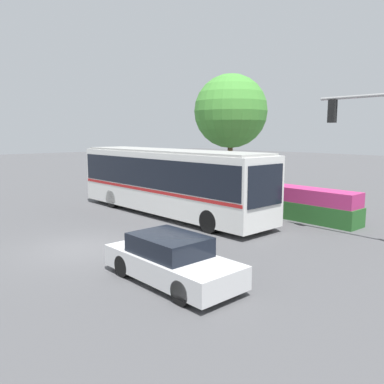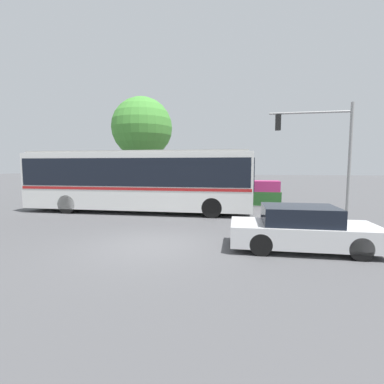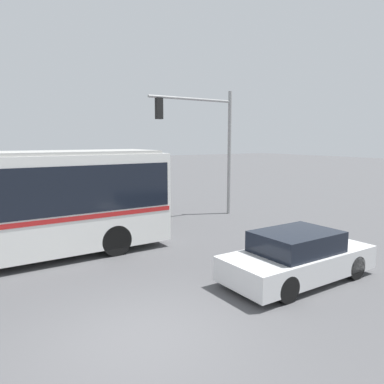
% 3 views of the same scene
% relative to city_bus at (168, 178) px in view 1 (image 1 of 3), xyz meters
% --- Properties ---
extents(ground_plane, '(140.00, 140.00, 0.00)m').
position_rel_city_bus_xyz_m(ground_plane, '(2.73, -6.18, -1.91)').
color(ground_plane, '#4C4C4F').
extents(city_bus, '(12.46, 2.75, 3.36)m').
position_rel_city_bus_xyz_m(city_bus, '(0.00, 0.00, 0.00)').
color(city_bus, silver).
rests_on(city_bus, ground).
extents(sedan_foreground, '(4.34, 1.82, 1.35)m').
position_rel_city_bus_xyz_m(sedan_foreground, '(7.45, -5.79, -1.27)').
color(sedan_foreground, silver).
rests_on(sedan_foreground, ground).
extents(flowering_hedge, '(7.04, 1.30, 1.57)m').
position_rel_city_bus_xyz_m(flowering_hedge, '(4.64, 4.16, -1.14)').
color(flowering_hedge, '#286028').
rests_on(flowering_hedge, ground).
extents(street_tree_left, '(4.88, 4.88, 8.08)m').
position_rel_city_bus_xyz_m(street_tree_left, '(-2.38, 7.26, 3.72)').
color(street_tree_left, brown).
rests_on(street_tree_left, ground).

